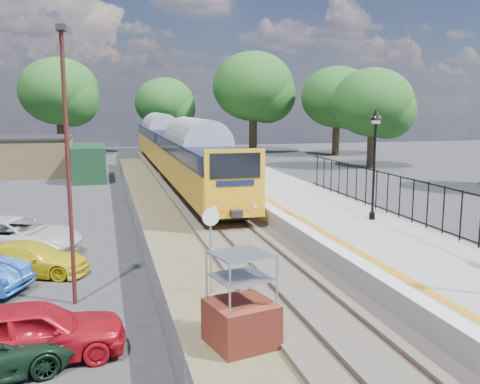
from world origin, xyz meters
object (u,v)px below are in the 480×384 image
object	(u,v)px
victorian_lamp_north	(375,138)
brick_plinth	(241,302)
carpark_lamp	(67,152)
car_red	(33,332)
car_white	(13,236)
car_yellow	(32,259)
speed_sign	(211,237)
train	(174,146)

from	to	relation	value
victorian_lamp_north	brick_plinth	xyz separation A→B (m)	(-7.80, -8.32, -3.20)
carpark_lamp	car_red	xyz separation A→B (m)	(-0.71, -3.38, -3.67)
car_white	car_yellow	bearing A→B (deg)	-139.72
carpark_lamp	car_white	bearing A→B (deg)	112.78
carpark_lamp	brick_plinth	bearing A→B (deg)	-44.48
victorian_lamp_north	car_white	bearing A→B (deg)	174.33
speed_sign	car_white	size ratio (longest dim) A/B	0.52
car_red	car_white	bearing A→B (deg)	6.58
car_red	victorian_lamp_north	bearing A→B (deg)	-61.88
brick_plinth	carpark_lamp	world-z (taller)	carpark_lamp
car_yellow	car_white	bearing A→B (deg)	37.91
brick_plinth	car_red	xyz separation A→B (m)	(-4.62, 0.46, -0.42)
speed_sign	carpark_lamp	size ratio (longest dim) A/B	0.35
brick_plinth	speed_sign	bearing A→B (deg)	90.00
speed_sign	car_white	xyz separation A→B (m)	(-6.38, 6.18, -1.09)
train	car_white	distance (m)	23.27
carpark_lamp	train	bearing A→B (deg)	76.79
car_red	car_white	xyz separation A→B (m)	(-1.76, 9.26, 0.03)
brick_plinth	car_white	distance (m)	11.64
car_yellow	victorian_lamp_north	bearing A→B (deg)	-65.29
car_white	speed_sign	bearing A→B (deg)	-112.96
brick_plinth	car_red	bearing A→B (deg)	174.30
train	car_red	bearing A→B (deg)	-103.06
victorian_lamp_north	car_red	distance (m)	15.14
car_yellow	carpark_lamp	bearing A→B (deg)	-135.40
victorian_lamp_north	carpark_lamp	size ratio (longest dim) A/B	0.60
train	brick_plinth	world-z (taller)	train
car_red	car_white	world-z (taller)	car_white
car_red	car_yellow	bearing A→B (deg)	2.76
car_yellow	brick_plinth	bearing A→B (deg)	-123.29
brick_plinth	car_red	size ratio (longest dim) A/B	0.57
brick_plinth	car_white	bearing A→B (deg)	123.28
carpark_lamp	car_yellow	distance (m)	5.12
car_white	brick_plinth	bearing A→B (deg)	-125.62
carpark_lamp	car_red	world-z (taller)	carpark_lamp
victorian_lamp_north	speed_sign	xyz separation A→B (m)	(-7.80, -4.77, -2.50)
victorian_lamp_north	car_yellow	bearing A→B (deg)	-174.01
train	carpark_lamp	world-z (taller)	carpark_lamp
brick_plinth	car_red	world-z (taller)	brick_plinth
speed_sign	car_white	bearing A→B (deg)	125.16
brick_plinth	speed_sign	size ratio (longest dim) A/B	0.86
victorian_lamp_north	brick_plinth	size ratio (longest dim) A/B	2.00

